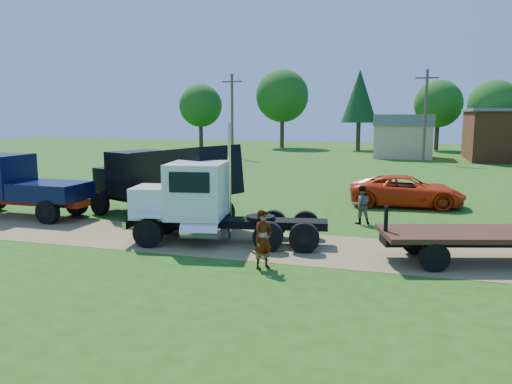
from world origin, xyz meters
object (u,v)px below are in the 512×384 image
(flatbed_trailer, at_px, (496,239))
(spectator_a, at_px, (263,240))
(white_semi_tractor, at_px, (200,202))
(orange_pickup, at_px, (407,191))
(black_dump_truck, at_px, (164,178))
(navy_truck, at_px, (15,185))

(flatbed_trailer, xyz_separation_m, spectator_a, (-6.97, -2.69, 0.12))
(white_semi_tractor, height_order, spectator_a, white_semi_tractor)
(orange_pickup, xyz_separation_m, flatbed_trailer, (2.69, -9.62, -0.01))
(black_dump_truck, xyz_separation_m, orange_pickup, (10.42, 6.77, -1.13))
(navy_truck, relative_size, spectator_a, 3.66)
(navy_truck, height_order, spectator_a, navy_truck)
(white_semi_tractor, relative_size, flatbed_trailer, 0.99)
(white_semi_tractor, bearing_deg, orange_pickup, 43.70)
(orange_pickup, distance_m, spectator_a, 13.03)
(spectator_a, bearing_deg, navy_truck, 106.73)
(white_semi_tractor, height_order, black_dump_truck, white_semi_tractor)
(black_dump_truck, relative_size, orange_pickup, 1.41)
(black_dump_truck, height_order, flatbed_trailer, black_dump_truck)
(flatbed_trailer, bearing_deg, black_dump_truck, 151.87)
(navy_truck, distance_m, orange_pickup, 19.21)
(white_semi_tractor, bearing_deg, spectator_a, -47.54)
(white_semi_tractor, relative_size, navy_truck, 1.11)
(black_dump_truck, distance_m, navy_truck, 7.19)
(navy_truck, relative_size, flatbed_trailer, 0.89)
(navy_truck, bearing_deg, white_semi_tractor, -10.91)
(orange_pickup, height_order, spectator_a, spectator_a)
(black_dump_truck, relative_size, spectator_a, 4.43)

